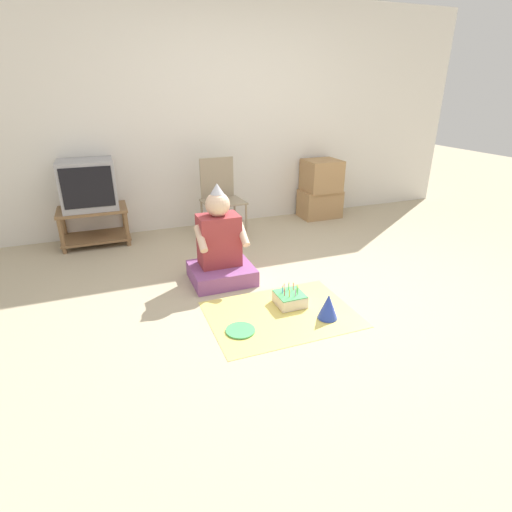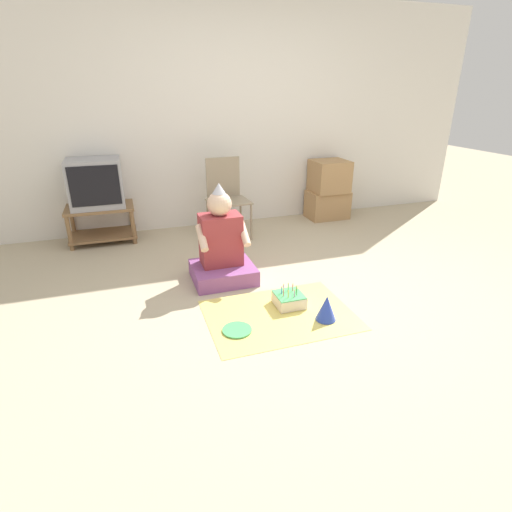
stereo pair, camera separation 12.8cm
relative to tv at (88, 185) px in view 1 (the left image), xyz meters
name	(u,v)px [view 1 (the left image)]	position (x,y,z in m)	size (l,w,h in m)	color
ground_plane	(311,301)	(1.59, -2.00, -0.66)	(16.00, 16.00, 0.00)	tan
wall_back	(225,117)	(1.59, 0.25, 0.62)	(6.40, 0.06, 2.55)	silver
tv_stand	(94,223)	(0.00, 0.00, -0.42)	(0.71, 0.45, 0.40)	olive
tv	(88,185)	(0.00, 0.00, 0.00)	(0.55, 0.44, 0.51)	#99999E
folding_chair	(220,193)	(1.36, -0.26, -0.15)	(0.46, 0.42, 0.88)	gray
cardboard_box_stack	(321,189)	(2.78, -0.01, -0.28)	(0.51, 0.41, 0.75)	#A87F51
person_seated	(220,250)	(1.03, -1.35, -0.37)	(0.54, 0.48, 0.87)	#8C4C8C
party_cloth	(281,314)	(1.28, -2.10, -0.65)	(1.10, 0.80, 0.01)	#EAD666
birthday_cake	(290,299)	(1.41, -1.99, -0.60)	(0.22, 0.22, 0.16)	#F4E0C6
party_hat_blue	(328,306)	(1.58, -2.27, -0.55)	(0.15, 0.15, 0.19)	blue
paper_plate	(240,330)	(0.92, -2.21, -0.64)	(0.21, 0.21, 0.01)	#4CB266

